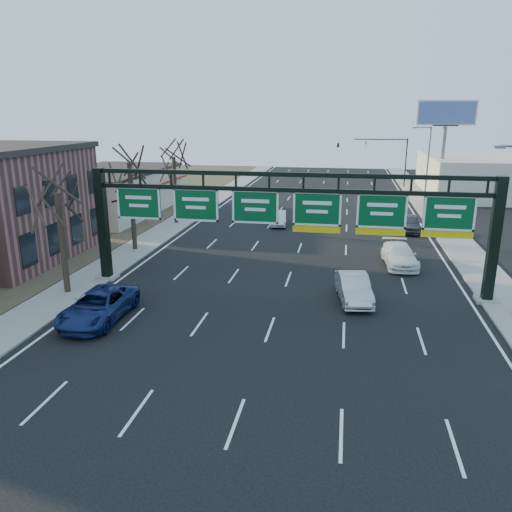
% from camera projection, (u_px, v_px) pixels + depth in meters
% --- Properties ---
extents(ground, '(160.00, 160.00, 0.00)m').
position_uv_depth(ground, '(263.00, 347.00, 23.18)').
color(ground, black).
rests_on(ground, ground).
extents(sidewalk_left, '(3.00, 120.00, 0.12)m').
position_uv_depth(sidewalk_left, '(158.00, 235.00, 44.27)').
color(sidewalk_left, gray).
rests_on(sidewalk_left, ground).
extents(sidewalk_right, '(3.00, 120.00, 0.12)m').
position_uv_depth(sidewalk_right, '(462.00, 248.00, 39.90)').
color(sidewalk_right, gray).
rests_on(sidewalk_right, ground).
extents(dirt_strip_left, '(21.00, 120.00, 0.06)m').
position_uv_depth(dirt_strip_left, '(34.00, 230.00, 46.36)').
color(dirt_strip_left, '#473D2B').
rests_on(dirt_strip_left, ground).
extents(lane_markings, '(21.60, 120.00, 0.01)m').
position_uv_depth(lane_markings, '(302.00, 242.00, 42.10)').
color(lane_markings, white).
rests_on(lane_markings, ground).
extents(sign_gantry, '(24.60, 1.20, 7.20)m').
position_uv_depth(sign_gantry, '(288.00, 216.00, 29.45)').
color(sign_gantry, black).
rests_on(sign_gantry, ground).
extents(cream_strip, '(10.90, 18.40, 4.70)m').
position_uv_depth(cream_strip, '(111.00, 191.00, 53.63)').
color(cream_strip, '#B8AD98').
rests_on(cream_strip, ground).
extents(building_right_distant, '(12.00, 20.00, 5.00)m').
position_uv_depth(building_right_distant, '(473.00, 175.00, 66.37)').
color(building_right_distant, '#B8AD98').
rests_on(building_right_distant, ground).
extents(tree_gantry, '(3.60, 3.60, 8.48)m').
position_uv_depth(tree_gantry, '(55.00, 175.00, 28.13)').
color(tree_gantry, '#33271C').
rests_on(tree_gantry, sidewalk_left).
extents(tree_mid, '(3.60, 3.60, 9.24)m').
position_uv_depth(tree_mid, '(128.00, 149.00, 37.39)').
color(tree_mid, '#33271C').
rests_on(tree_mid, sidewalk_left).
extents(tree_far, '(3.60, 3.60, 8.86)m').
position_uv_depth(tree_far, '(173.00, 146.00, 46.95)').
color(tree_far, '#33271C').
rests_on(tree_far, sidewalk_left).
extents(streetlight_far, '(2.15, 0.22, 9.00)m').
position_uv_depth(streetlight_far, '(427.00, 161.00, 57.49)').
color(streetlight_far, slate).
rests_on(streetlight_far, sidewalk_right).
extents(billboard_right, '(7.00, 0.50, 12.00)m').
position_uv_depth(billboard_right, '(445.00, 125.00, 60.67)').
color(billboard_right, slate).
rests_on(billboard_right, ground).
extents(traffic_signal_mast, '(10.16, 0.54, 7.00)m').
position_uv_depth(traffic_signal_mast, '(364.00, 148.00, 72.72)').
color(traffic_signal_mast, black).
rests_on(traffic_signal_mast, ground).
extents(car_blue_suv, '(2.62, 5.62, 1.56)m').
position_uv_depth(car_blue_suv, '(98.00, 306.00, 26.01)').
color(car_blue_suv, navy).
rests_on(car_blue_suv, ground).
extents(car_silver_sedan, '(2.32, 4.87, 1.54)m').
position_uv_depth(car_silver_sedan, '(354.00, 288.00, 28.70)').
color(car_silver_sedan, '#B7B6BB').
rests_on(car_silver_sedan, ground).
extents(car_white_wagon, '(2.50, 5.30, 1.49)m').
position_uv_depth(car_white_wagon, '(399.00, 255.00, 35.39)').
color(car_white_wagon, white).
rests_on(car_white_wagon, ground).
extents(car_grey_far, '(2.35, 4.78, 1.57)m').
position_uv_depth(car_grey_far, '(410.00, 223.00, 45.47)').
color(car_grey_far, '#3F4244').
rests_on(car_grey_far, ground).
extents(car_silver_distant, '(1.98, 4.27, 1.36)m').
position_uv_depth(car_silver_distant, '(278.00, 218.00, 48.16)').
color(car_silver_distant, silver).
rests_on(car_silver_distant, ground).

